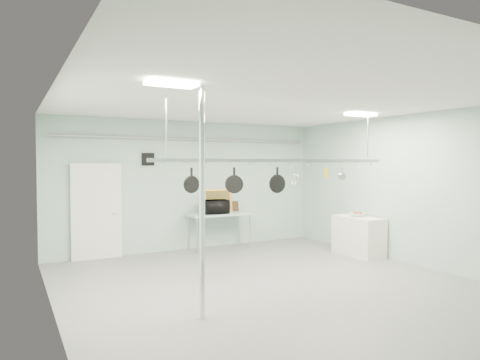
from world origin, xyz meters
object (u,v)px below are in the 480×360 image
coffee_canister (222,209)px  chrome_pole (202,203)px  fruit_bowl (357,215)px  pot_rack (280,159)px  microwave (216,207)px  skillet_right (277,180)px  prep_table (219,216)px  skillet_left (191,180)px  skillet_mid (234,180)px  side_cabinet (358,236)px

coffee_canister → chrome_pole: bearing=-119.3°
fruit_bowl → pot_rack: bearing=-158.8°
microwave → skillet_right: skillet_right is taller
prep_table → fruit_bowl: 3.34m
fruit_bowl → skillet_left: bearing=-166.2°
chrome_pole → skillet_left: (0.21, 0.90, 0.29)m
skillet_left → skillet_right: 1.63m
prep_table → coffee_canister: 0.19m
skillet_left → skillet_mid: 0.76m
skillet_right → coffee_canister: bearing=82.4°
chrome_pole → prep_table: bearing=61.3°
side_cabinet → microwave: 3.49m
chrome_pole → microwave: bearing=62.3°
prep_table → fruit_bowl: (2.54, -2.16, 0.11)m
side_cabinet → fruit_bowl: (-0.01, 0.04, 0.49)m
prep_table → microwave: bearing=-157.4°
prep_table → skillet_right: skillet_right is taller
fruit_bowl → skillet_right: size_ratio=0.80×
skillet_right → microwave: bearing=85.7°
skillet_right → skillet_left: bearing=-178.4°
skillet_left → skillet_right: size_ratio=0.85×
fruit_bowl → skillet_right: skillet_right is taller
skillet_left → prep_table: bearing=53.1°
prep_table → chrome_pole: bearing=-118.7°
pot_rack → skillet_right: size_ratio=10.73×
side_cabinet → skillet_right: skillet_right is taller
fruit_bowl → skillet_left: (-4.63, -1.14, 0.95)m
microwave → pot_rack: bearing=90.7°
pot_rack → coffee_canister: (0.47, 3.32, -1.22)m
prep_table → skillet_left: bearing=-122.3°
pot_rack → microwave: pot_rack is taller
prep_table → skillet_mid: size_ratio=3.89×
microwave → fruit_bowl: 3.40m
prep_table → pot_rack: bearing=-96.9°
prep_table → skillet_left: (-2.09, -3.30, 1.06)m
skillet_left → chrome_pole: bearing=-107.8°
fruit_bowl → skillet_mid: size_ratio=0.87×
pot_rack → microwave: size_ratio=7.86×
chrome_pole → skillet_mid: 1.36m
prep_table → fruit_bowl: bearing=-40.3°
pot_rack → coffee_canister: bearing=81.9°
side_cabinet → coffee_canister: size_ratio=6.02×
skillet_mid → prep_table: bearing=94.5°
skillet_left → microwave: bearing=54.3°
skillet_right → prep_table: bearing=83.6°
fruit_bowl → skillet_left: skillet_left is taller
skillet_left → skillet_mid: same height
side_cabinet → skillet_right: bearing=-159.9°
microwave → coffee_canister: (0.20, 0.08, -0.07)m
side_cabinet → skillet_mid: size_ratio=2.92×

